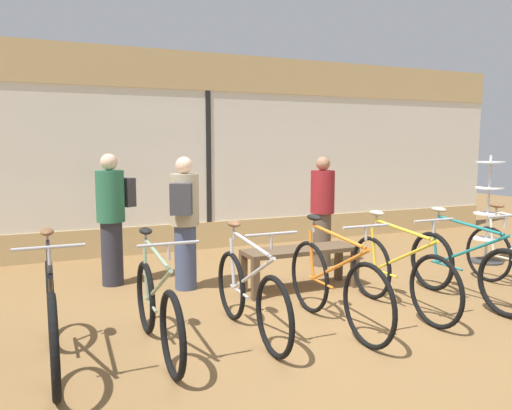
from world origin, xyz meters
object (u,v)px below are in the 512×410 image
customer_mid_floor (112,215)px  bicycle_left (157,309)px  bicycle_right (465,268)px  accessory_rack (488,218)px  display_bench (300,256)px  customer_by_window (322,209)px  bicycle_center_right (399,274)px  bicycle_center_left (250,295)px  customer_near_rack (185,219)px  bicycle_far_left (52,317)px  bicycle_center (335,285)px

customer_mid_floor → bicycle_left: bearing=-88.7°
bicycle_right → customer_mid_floor: (-3.44, 2.27, 0.49)m
customer_mid_floor → accessory_rack: bearing=-10.5°
bicycle_left → accessory_rack: (5.16, 1.28, 0.28)m
display_bench → customer_by_window: size_ratio=0.90×
bicycle_center_right → bicycle_right: (0.86, -0.04, -0.01)m
bicycle_center_left → bicycle_left: bearing=-178.0°
bicycle_left → accessory_rack: 5.32m
display_bench → customer_mid_floor: bearing=151.1°
bicycle_center_right → customer_near_rack: (-1.82, 1.67, 0.46)m
bicycle_far_left → bicycle_center_left: bicycle_far_left is taller
accessory_rack → display_bench: accessory_rack is taller
bicycle_center_left → bicycle_center_right: 1.68m
customer_mid_floor → bicycle_center: bearing=-53.8°
bicycle_center → customer_by_window: (1.16, 2.18, 0.41)m
accessory_rack → customer_by_window: bearing=161.2°
bicycle_left → customer_by_window: size_ratio=1.06×
accessory_rack → bicycle_left: bearing=-166.1°
bicycle_center → accessory_rack: size_ratio=1.11×
bicycle_far_left → accessory_rack: (5.97, 1.25, 0.25)m
bicycle_left → customer_mid_floor: bearing=91.3°
accessory_rack → display_bench: (-3.20, -0.14, -0.24)m
bicycle_left → bicycle_right: size_ratio=0.96×
bicycle_center → accessory_rack: (3.49, 1.38, 0.24)m
display_bench → customer_by_window: (0.86, 0.94, 0.41)m
bicycle_left → bicycle_center_left: size_ratio=1.00×
bicycle_center → customer_mid_floor: size_ratio=1.08×
bicycle_far_left → bicycle_center: (2.48, -0.14, 0.01)m
bicycle_right → customer_by_window: 2.21m
bicycle_left → bicycle_center: bearing=-3.6°
bicycle_center_right → display_bench: size_ratio=1.22×
bicycle_far_left → customer_near_rack: 2.29m
customer_mid_floor → bicycle_far_left: bearing=-108.9°
bicycle_center_right → customer_mid_floor: customer_mid_floor is taller
bicycle_center → customer_mid_floor: 2.95m
bicycle_far_left → bicycle_center_right: (3.34, -0.01, -0.01)m
bicycle_left → bicycle_center_left: bicycle_center_left is taller
bicycle_far_left → accessory_rack: 6.10m
display_bench → customer_by_window: bearing=47.4°
customer_near_rack → bicycle_center_left: bearing=-85.2°
bicycle_center_right → customer_by_window: (0.30, 2.05, 0.42)m
bicycle_far_left → display_bench: bicycle_far_left is taller
bicycle_center → bicycle_right: bicycle_center is taller
bicycle_far_left → customer_near_rack: size_ratio=1.13×
bicycle_far_left → display_bench: bearing=21.7°
bicycle_far_left → bicycle_left: (0.81, -0.03, -0.03)m
bicycle_right → customer_near_rack: bearing=147.5°
customer_by_window → bicycle_center_left: bearing=-134.1°
bicycle_center_left → customer_near_rack: (-0.14, 1.66, 0.47)m
accessory_rack → customer_near_rack: 4.48m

